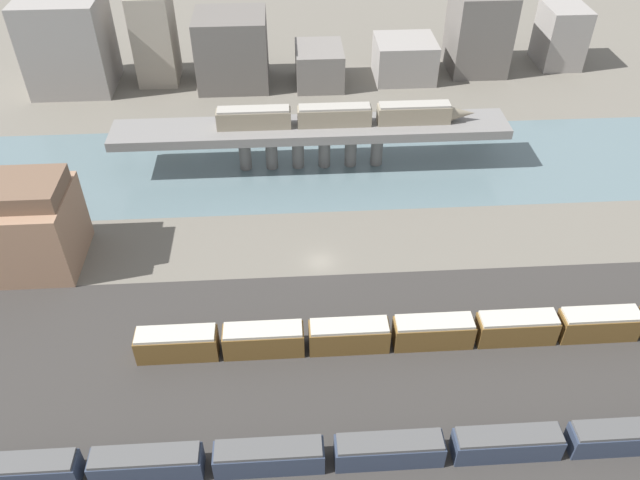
{
  "coord_description": "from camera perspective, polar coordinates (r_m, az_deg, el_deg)",
  "views": [
    {
      "loc": [
        -4.33,
        -68.69,
        60.82
      ],
      "look_at": [
        0.0,
        1.05,
        3.27
      ],
      "focal_mm": 35.0,
      "sensor_mm": 36.0,
      "label": 1
    }
  ],
  "objects": [
    {
      "name": "city_block_right",
      "position": [
        140.51,
        -0.07,
        15.65
      ],
      "size": [
        10.09,
        12.3,
        8.13
      ],
      "primitive_type": "cube",
      "color": "slate",
      "rests_on": "ground"
    },
    {
      "name": "bridge",
      "position": [
        109.23,
        -0.83,
        9.78
      ],
      "size": [
        68.21,
        8.26,
        8.17
      ],
      "color": "slate",
      "rests_on": "ground"
    },
    {
      "name": "city_block_center",
      "position": [
        140.41,
        -8.03,
        16.83
      ],
      "size": [
        14.96,
        13.53,
        15.19
      ],
      "primitive_type": "cube",
      "color": "#605B56",
      "rests_on": "ground"
    },
    {
      "name": "river_water",
      "position": [
        112.71,
        -0.79,
        6.82
      ],
      "size": [
        320.0,
        28.0,
        0.01
      ],
      "primitive_type": "cube",
      "color": "slate",
      "rests_on": "ground"
    },
    {
      "name": "city_block_far_left",
      "position": [
        146.84,
        -22.02,
        16.33
      ],
      "size": [
        16.54,
        14.93,
        19.26
      ],
      "primitive_type": "cube",
      "color": "gray",
      "rests_on": "ground"
    },
    {
      "name": "train_yard_near",
      "position": [
        70.19,
        7.55,
        -18.45
      ],
      "size": [
        91.72,
        2.76,
        3.49
      ],
      "color": "#2D384C",
      "rests_on": "ground"
    },
    {
      "name": "train_on_bridge",
      "position": [
        108.06,
        2.15,
        11.33
      ],
      "size": [
        44.24,
        2.73,
        3.51
      ],
      "color": "gray",
      "rests_on": "bridge"
    },
    {
      "name": "city_block_far_right",
      "position": [
        144.47,
        7.73,
        16.1
      ],
      "size": [
        12.97,
        11.75,
        8.6
      ],
      "primitive_type": "cube",
      "color": "gray",
      "rests_on": "ground"
    },
    {
      "name": "train_yard_mid",
      "position": [
        80.82,
        11.1,
        -8.22
      ],
      "size": [
        77.51,
        3.01,
        4.07
      ],
      "color": "brown",
      "rests_on": "ground"
    },
    {
      "name": "railbed_yard",
      "position": [
        75.59,
        1.21,
        -14.1
      ],
      "size": [
        280.0,
        42.0,
        0.01
      ],
      "primitive_type": "cube",
      "color": "#33302D",
      "rests_on": "ground"
    },
    {
      "name": "ground_plane",
      "position": [
        91.85,
        0.04,
        -1.99
      ],
      "size": [
        400.0,
        400.0,
        0.0
      ],
      "primitive_type": "plane",
      "color": "#666056"
    },
    {
      "name": "city_block_low",
      "position": [
        159.06,
        21.13,
        17.04
      ],
      "size": [
        9.06,
        11.19,
        13.26
      ],
      "primitive_type": "cube",
      "color": "gray",
      "rests_on": "ground"
    },
    {
      "name": "city_block_tall",
      "position": [
        149.87,
        14.33,
        18.01
      ],
      "size": [
        12.3,
        12.93,
        17.57
      ],
      "primitive_type": "cube",
      "color": "#605B56",
      "rests_on": "ground"
    },
    {
      "name": "city_block_left",
      "position": [
        144.59,
        -14.87,
        17.45
      ],
      "size": [
        8.36,
        9.98,
        19.06
      ],
      "primitive_type": "cube",
      "color": "gray",
      "rests_on": "ground"
    }
  ]
}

